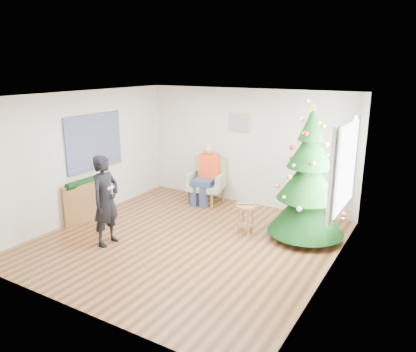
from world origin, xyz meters
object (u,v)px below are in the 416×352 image
Objects in this scene: stool at (246,219)px; console at (86,201)px; armchair at (207,186)px; christmas_tree at (308,180)px; standing_man at (106,201)px.

stool is 3.26m from console.
christmas_tree is at bearing -29.79° from armchair.
christmas_tree is 2.82m from armchair.
christmas_tree is 4.42m from console.
armchair is 0.64× the size of standing_man.
armchair reaches higher than stool.
standing_man is (-1.92, -1.64, 0.51)m from stool.
standing_man is (-2.96, -2.01, -0.31)m from christmas_tree.
christmas_tree is at bearing 40.48° from console.
standing_man is at bearing -145.76° from christmas_tree.
standing_man is at bearing -139.57° from stool.
console is (-1.17, 0.62, -0.41)m from standing_man.
armchair is 2.90m from standing_man.
christmas_tree is at bearing 19.87° from stool.
armchair is at bearing 142.28° from stool.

